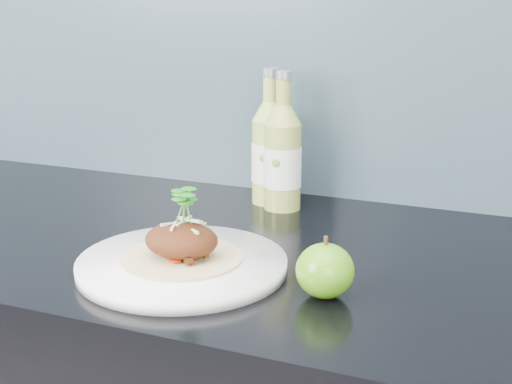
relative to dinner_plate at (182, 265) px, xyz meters
The scene contains 5 objects.
dinner_plate is the anchor object (origin of this frame).
pork_taco 0.04m from the dinner_plate, ahead, with size 0.16×0.16×0.10m.
green_apple 0.20m from the dinner_plate, ahead, with size 0.08×0.08×0.08m.
cider_bottle_left 0.34m from the dinner_plate, 91.35° to the left, with size 0.07×0.07×0.23m.
cider_bottle_right 0.32m from the dinner_plate, 85.42° to the left, with size 0.08×0.08×0.23m.
Camera 1 is at (0.36, 0.81, 1.26)m, focal length 50.00 mm.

